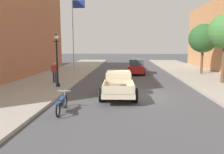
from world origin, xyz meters
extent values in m
plane|color=#47474C|center=(0.00, 0.00, 0.00)|extent=(140.00, 140.00, 0.00)
cube|color=#9E998E|center=(-7.25, 0.00, 0.07)|extent=(5.50, 64.00, 0.15)
cube|color=beige|center=(-0.94, -0.54, 0.54)|extent=(1.91, 4.95, 0.24)
cube|color=beige|center=(-0.96, -0.19, 1.06)|extent=(1.59, 1.15, 0.80)
cube|color=beige|center=(-0.95, -0.24, 1.52)|extent=(1.46, 0.98, 0.12)
cube|color=#3D4C5B|center=(-0.97, 0.38, 1.22)|extent=(1.33, 0.08, 0.44)
cube|color=beige|center=(-1.00, 1.11, 0.92)|extent=(1.37, 1.54, 0.52)
cube|color=silver|center=(-1.02, 1.91, 0.90)|extent=(0.68, 0.12, 0.47)
cube|color=beige|center=(-0.90, -1.94, 0.68)|extent=(1.75, 2.15, 0.04)
cube|color=beige|center=(-1.71, -1.97, 0.90)|extent=(0.15, 2.10, 0.44)
cube|color=beige|center=(-0.09, -1.92, 0.90)|extent=(0.15, 2.10, 0.44)
cube|color=beige|center=(-0.87, -2.95, 0.90)|extent=(1.62, 0.13, 0.44)
cube|color=beige|center=(-0.93, -0.93, 0.90)|extent=(1.62, 0.13, 0.44)
cylinder|color=black|center=(-1.88, 0.78, 0.40)|extent=(0.38, 0.81, 0.80)
cylinder|color=silver|center=(-2.07, 0.77, 0.40)|extent=(0.03, 0.66, 0.66)
cylinder|color=silver|center=(-2.08, 0.77, 0.40)|extent=(0.03, 0.24, 0.24)
cylinder|color=black|center=(-0.09, 0.83, 0.40)|extent=(0.38, 0.81, 0.80)
cylinder|color=silver|center=(0.10, 0.84, 0.40)|extent=(0.03, 0.66, 0.66)
cylinder|color=silver|center=(0.11, 0.84, 0.40)|extent=(0.03, 0.24, 0.24)
cylinder|color=black|center=(-1.80, -1.92, 0.40)|extent=(0.38, 0.81, 0.80)
cylinder|color=silver|center=(-1.98, -1.92, 0.40)|extent=(0.03, 0.66, 0.66)
cylinder|color=silver|center=(-1.99, -1.92, 0.40)|extent=(0.03, 0.24, 0.24)
cylinder|color=black|center=(-0.01, -1.86, 0.40)|extent=(0.38, 0.81, 0.80)
cylinder|color=silver|center=(0.18, -1.86, 0.40)|extent=(0.03, 0.66, 0.66)
cylinder|color=silver|center=(0.19, -1.85, 0.40)|extent=(0.03, 0.24, 0.24)
cube|color=gray|center=(-1.07, -2.30, 0.90)|extent=(0.61, 0.46, 0.40)
cube|color=#3D2D1E|center=(-1.07, -2.30, 0.90)|extent=(0.62, 0.07, 0.42)
cube|color=brown|center=(-0.69, -1.63, 0.84)|extent=(0.48, 0.38, 0.28)
torus|color=black|center=(-3.56, -3.16, 0.33)|extent=(0.11, 0.67, 0.67)
torus|color=black|center=(-3.48, -4.61, 0.33)|extent=(0.11, 0.67, 0.67)
cube|color=#4C4C51|center=(-3.52, -3.94, 0.38)|extent=(0.26, 0.45, 0.28)
ellipsoid|color=navy|center=(-3.53, -3.69, 0.61)|extent=(0.29, 0.53, 0.24)
cube|color=black|center=(-3.50, -4.19, 0.53)|extent=(0.25, 0.57, 0.10)
cylinder|color=silver|center=(-3.56, -3.22, 0.64)|extent=(0.06, 0.26, 0.58)
cylinder|color=silver|center=(-3.55, -3.34, 0.91)|extent=(0.62, 0.07, 0.04)
cube|color=navy|center=(-3.48, -4.61, 0.66)|extent=(0.20, 0.41, 0.06)
cube|color=#AD1E1E|center=(0.73, 10.54, 0.61)|extent=(2.00, 4.40, 0.80)
cube|color=#384C5B|center=(0.72, 10.39, 1.33)|extent=(1.65, 2.10, 0.64)
cylinder|color=black|center=(-0.01, 11.89, 0.33)|extent=(0.26, 0.67, 0.66)
cylinder|color=black|center=(1.64, 11.78, 0.33)|extent=(0.26, 0.67, 0.66)
cylinder|color=black|center=(-0.18, 9.31, 0.33)|extent=(0.26, 0.67, 0.66)
cylinder|color=black|center=(1.46, 9.20, 0.33)|extent=(0.26, 0.67, 0.66)
cylinder|color=#232847|center=(-6.36, 3.28, 0.58)|extent=(0.14, 0.14, 0.86)
cylinder|color=#232847|center=(-6.18, 3.28, 0.58)|extent=(0.14, 0.14, 0.86)
cube|color=#B23333|center=(-6.27, 3.28, 1.29)|extent=(0.36, 0.22, 0.56)
cylinder|color=#B23333|center=(-6.49, 3.28, 1.26)|extent=(0.09, 0.09, 0.54)
cylinder|color=#B23333|center=(-6.05, 3.28, 1.26)|extent=(0.09, 0.09, 0.54)
sphere|color=tan|center=(-6.27, 3.28, 1.69)|extent=(0.22, 0.22, 0.22)
cylinder|color=black|center=(-5.48, 1.62, 0.27)|extent=(0.28, 0.28, 0.24)
cylinder|color=black|center=(-5.48, 1.62, 1.99)|extent=(0.12, 0.12, 3.20)
cylinder|color=black|center=(-5.48, 1.62, 3.44)|extent=(0.50, 0.04, 0.04)
sphere|color=silver|center=(-5.48, 1.62, 3.75)|extent=(0.32, 0.32, 0.32)
cone|color=black|center=(-5.48, 1.62, 3.93)|extent=(0.24, 0.24, 0.14)
cylinder|color=#B2B2B7|center=(-7.51, 14.83, 4.65)|extent=(0.12, 0.12, 9.00)
cube|color=navy|center=(-6.65, 14.83, 8.50)|extent=(1.60, 0.03, 1.00)
cylinder|color=brown|center=(7.38, 4.15, 1.71)|extent=(0.26, 0.26, 3.11)
cylinder|color=brown|center=(7.71, 9.95, 1.47)|extent=(0.26, 0.26, 2.63)
sphere|color=#285628|center=(7.71, 9.95, 3.92)|extent=(3.02, 3.02, 3.02)
camera|label=1|loc=(-0.52, -13.49, 3.14)|focal=34.02mm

